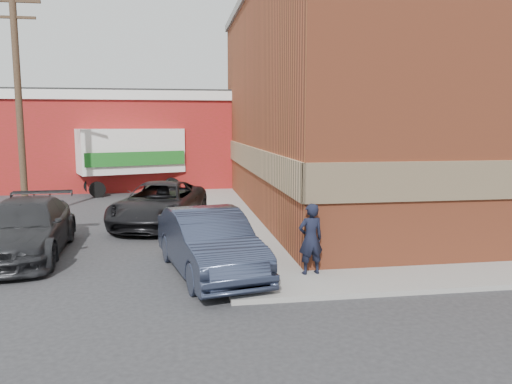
{
  "coord_description": "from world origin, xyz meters",
  "views": [
    {
      "loc": [
        -1.55,
        -11.63,
        3.73
      ],
      "look_at": [
        0.88,
        3.63,
        1.61
      ],
      "focal_mm": 35.0,
      "sensor_mm": 36.0,
      "label": 1
    }
  ],
  "objects_px": {
    "warehouse": "(102,139)",
    "utility_pole": "(18,97)",
    "suv_b": "(24,229)",
    "box_truck": "(143,156)",
    "sedan": "(209,242)",
    "suv_a": "(160,204)",
    "man": "(311,239)",
    "brick_building": "(410,102)"
  },
  "relations": [
    {
      "from": "brick_building",
      "to": "warehouse",
      "type": "distance_m",
      "value": 18.3
    },
    {
      "from": "suv_b",
      "to": "box_truck",
      "type": "bearing_deg",
      "value": 76.46
    },
    {
      "from": "brick_building",
      "to": "suv_b",
      "type": "distance_m",
      "value": 16.01
    },
    {
      "from": "utility_pole",
      "to": "box_truck",
      "type": "xyz_separation_m",
      "value": [
        4.14,
        7.22,
        -2.75
      ]
    },
    {
      "from": "box_truck",
      "to": "utility_pole",
      "type": "bearing_deg",
      "value": -138.74
    },
    {
      "from": "warehouse",
      "to": "sedan",
      "type": "height_order",
      "value": "warehouse"
    },
    {
      "from": "warehouse",
      "to": "box_truck",
      "type": "relative_size",
      "value": 2.23
    },
    {
      "from": "brick_building",
      "to": "suv_a",
      "type": "distance_m",
      "value": 11.57
    },
    {
      "from": "utility_pole",
      "to": "sedan",
      "type": "bearing_deg",
      "value": -51.75
    },
    {
      "from": "warehouse",
      "to": "sedan",
      "type": "bearing_deg",
      "value": -75.07
    },
    {
      "from": "brick_building",
      "to": "warehouse",
      "type": "bearing_deg",
      "value": 142.8
    },
    {
      "from": "utility_pole",
      "to": "sedan",
      "type": "height_order",
      "value": "utility_pole"
    },
    {
      "from": "man",
      "to": "box_truck",
      "type": "bearing_deg",
      "value": -82.01
    },
    {
      "from": "utility_pole",
      "to": "suv_a",
      "type": "xyz_separation_m",
      "value": [
        5.29,
        -2.04,
        -3.96
      ]
    },
    {
      "from": "warehouse",
      "to": "suv_a",
      "type": "xyz_separation_m",
      "value": [
        3.79,
        -13.04,
        -2.02
      ]
    },
    {
      "from": "brick_building",
      "to": "warehouse",
      "type": "xyz_separation_m",
      "value": [
        -14.5,
        11.0,
        -1.87
      ]
    },
    {
      "from": "warehouse",
      "to": "suv_b",
      "type": "relative_size",
      "value": 2.96
    },
    {
      "from": "box_truck",
      "to": "suv_a",
      "type": "bearing_deg",
      "value": -101.8
    },
    {
      "from": "warehouse",
      "to": "suv_b",
      "type": "bearing_deg",
      "value": -89.45
    },
    {
      "from": "warehouse",
      "to": "suv_b",
      "type": "xyz_separation_m",
      "value": [
        0.16,
        -17.0,
        -2.01
      ]
    },
    {
      "from": "warehouse",
      "to": "suv_a",
      "type": "bearing_deg",
      "value": -73.78
    },
    {
      "from": "man",
      "to": "suv_b",
      "type": "xyz_separation_m",
      "value": [
        -7.43,
        3.25,
        -0.19
      ]
    },
    {
      "from": "warehouse",
      "to": "sedan",
      "type": "xyz_separation_m",
      "value": [
        5.2,
        -19.5,
        -2.01
      ]
    },
    {
      "from": "suv_a",
      "to": "suv_b",
      "type": "distance_m",
      "value": 5.37
    },
    {
      "from": "utility_pole",
      "to": "box_truck",
      "type": "relative_size",
      "value": 1.23
    },
    {
      "from": "sedan",
      "to": "box_truck",
      "type": "height_order",
      "value": "box_truck"
    },
    {
      "from": "utility_pole",
      "to": "suv_b",
      "type": "relative_size",
      "value": 1.64
    },
    {
      "from": "suv_b",
      "to": "warehouse",
      "type": "bearing_deg",
      "value": 87.62
    },
    {
      "from": "warehouse",
      "to": "utility_pole",
      "type": "height_order",
      "value": "utility_pole"
    },
    {
      "from": "brick_building",
      "to": "suv_b",
      "type": "bearing_deg",
      "value": -157.29
    },
    {
      "from": "utility_pole",
      "to": "man",
      "type": "xyz_separation_m",
      "value": [
        9.1,
        -9.25,
        -3.76
      ]
    },
    {
      "from": "sedan",
      "to": "box_truck",
      "type": "relative_size",
      "value": 0.67
    },
    {
      "from": "suv_b",
      "to": "box_truck",
      "type": "relative_size",
      "value": 0.75
    },
    {
      "from": "utility_pole",
      "to": "man",
      "type": "distance_m",
      "value": 13.51
    },
    {
      "from": "sedan",
      "to": "suv_b",
      "type": "distance_m",
      "value": 5.62
    },
    {
      "from": "utility_pole",
      "to": "man",
      "type": "relative_size",
      "value": 5.21
    },
    {
      "from": "warehouse",
      "to": "man",
      "type": "relative_size",
      "value": 9.43
    },
    {
      "from": "suv_a",
      "to": "box_truck",
      "type": "bearing_deg",
      "value": 111.51
    },
    {
      "from": "brick_building",
      "to": "sedan",
      "type": "xyz_separation_m",
      "value": [
        -9.3,
        -8.5,
        -3.88
      ]
    },
    {
      "from": "utility_pole",
      "to": "suv_a",
      "type": "bearing_deg",
      "value": -21.07
    },
    {
      "from": "sedan",
      "to": "suv_a",
      "type": "bearing_deg",
      "value": 90.03
    },
    {
      "from": "box_truck",
      "to": "man",
      "type": "bearing_deg",
      "value": -92.14
    }
  ]
}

